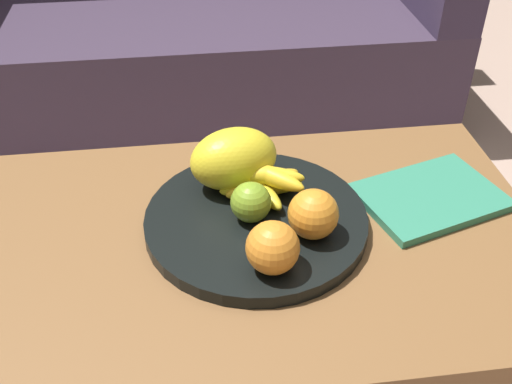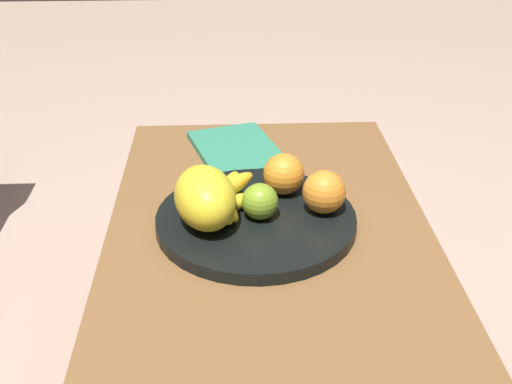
{
  "view_description": "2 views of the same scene",
  "coord_description": "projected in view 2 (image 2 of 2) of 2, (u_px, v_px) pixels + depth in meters",
  "views": [
    {
      "loc": [
        -0.06,
        -0.77,
        1.14
      ],
      "look_at": [
        0.04,
        0.03,
        0.53
      ],
      "focal_mm": 42.26,
      "sensor_mm": 36.0,
      "label": 1
    },
    {
      "loc": [
        -1.02,
        0.08,
        1.13
      ],
      "look_at": [
        0.04,
        0.03,
        0.53
      ],
      "focal_mm": 45.39,
      "sensor_mm": 36.0,
      "label": 2
    }
  ],
  "objects": [
    {
      "name": "orange_front",
      "position": [
        284.0,
        174.0,
        1.3
      ],
      "size": [
        0.08,
        0.08,
        0.08
      ],
      "primitive_type": "sphere",
      "color": "orange",
      "rests_on": "fruit_bowl"
    },
    {
      "name": "orange_left",
      "position": [
        324.0,
        192.0,
        1.24
      ],
      "size": [
        0.08,
        0.08,
        0.08
      ],
      "primitive_type": "sphere",
      "color": "orange",
      "rests_on": "fruit_bowl"
    },
    {
      "name": "coffee_table",
      "position": [
        270.0,
        259.0,
        1.25
      ],
      "size": [
        1.08,
        0.63,
        0.45
      ],
      "color": "brown",
      "rests_on": "ground_plane"
    },
    {
      "name": "melon_large_front",
      "position": [
        205.0,
        198.0,
        1.19
      ],
      "size": [
        0.18,
        0.15,
        0.11
      ],
      "primitive_type": "ellipsoid",
      "rotation": [
        0.0,
        0.0,
        0.24
      ],
      "color": "yellow",
      "rests_on": "fruit_bowl"
    },
    {
      "name": "apple_front",
      "position": [
        260.0,
        201.0,
        1.22
      ],
      "size": [
        0.07,
        0.07,
        0.07
      ],
      "primitive_type": "sphere",
      "color": "olive",
      "rests_on": "fruit_bowl"
    },
    {
      "name": "banana_bunch",
      "position": [
        225.0,
        198.0,
        1.24
      ],
      "size": [
        0.16,
        0.15,
        0.06
      ],
      "color": "gold",
      "rests_on": "fruit_bowl"
    },
    {
      "name": "fruit_bowl",
      "position": [
        256.0,
        220.0,
        1.25
      ],
      "size": [
        0.39,
        0.39,
        0.03
      ],
      "primitive_type": "cylinder",
      "color": "black",
      "rests_on": "coffee_table"
    },
    {
      "name": "magazine",
      "position": [
        237.0,
        150.0,
        1.54
      ],
      "size": [
        0.29,
        0.25,
        0.02
      ],
      "primitive_type": "cube",
      "rotation": [
        0.0,
        0.0,
        0.3
      ],
      "color": "#338666",
      "rests_on": "coffee_table"
    }
  ]
}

